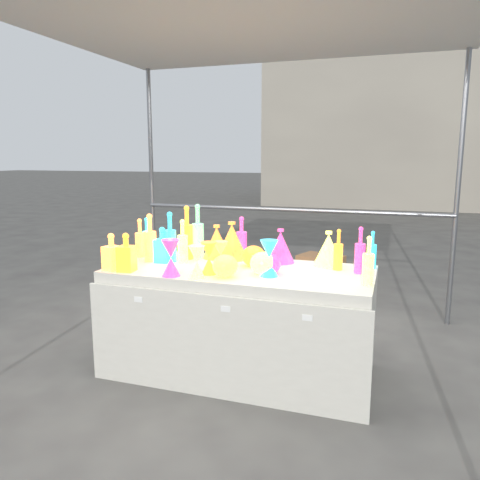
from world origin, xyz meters
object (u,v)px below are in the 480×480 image
(hourglass_0, at_px, (209,258))
(cardboard_box_closed, at_px, (321,270))
(decanter_0, at_px, (112,252))
(lampshade_0, at_px, (217,241))
(bottle_0, at_px, (140,238))
(globe_0, at_px, (225,267))
(display_table, at_px, (240,321))

(hourglass_0, bearing_deg, cardboard_box_closed, 82.94)
(decanter_0, height_order, lampshade_0, same)
(bottle_0, distance_m, hourglass_0, 0.78)
(cardboard_box_closed, relative_size, lampshade_0, 1.92)
(cardboard_box_closed, xyz_separation_m, decanter_0, (-1.00, -2.78, 0.70))
(decanter_0, distance_m, hourglass_0, 0.67)
(globe_0, bearing_deg, lampshade_0, 116.47)
(cardboard_box_closed, distance_m, globe_0, 2.81)
(display_table, xyz_separation_m, hourglass_0, (-0.15, -0.20, 0.48))
(display_table, bearing_deg, bottle_0, 170.87)
(decanter_0, relative_size, hourglass_0, 1.19)
(cardboard_box_closed, xyz_separation_m, hourglass_0, (-0.33, -2.68, 0.68))
(hourglass_0, distance_m, globe_0, 0.15)
(globe_0, xyz_separation_m, lampshade_0, (-0.26, 0.53, 0.06))
(display_table, relative_size, decanter_0, 7.26)
(cardboard_box_closed, bearing_deg, display_table, -74.56)
(globe_0, bearing_deg, cardboard_box_closed, 85.80)
(hourglass_0, bearing_deg, decanter_0, -170.99)
(display_table, xyz_separation_m, globe_0, (-0.01, -0.25, 0.44))
(globe_0, distance_m, lampshade_0, 0.59)
(bottle_0, xyz_separation_m, decanter_0, (0.04, -0.44, -0.02))
(display_table, relative_size, cardboard_box_closed, 3.77)
(hourglass_0, bearing_deg, display_table, 53.51)
(decanter_0, bearing_deg, globe_0, 19.62)
(bottle_0, bearing_deg, globe_0, -24.58)
(display_table, distance_m, cardboard_box_closed, 2.50)
(hourglass_0, height_order, lampshade_0, lampshade_0)
(cardboard_box_closed, relative_size, hourglass_0, 2.29)
(cardboard_box_closed, distance_m, decanter_0, 3.04)
(globe_0, height_order, lampshade_0, lampshade_0)
(globe_0, bearing_deg, hourglass_0, 159.69)
(bottle_0, distance_m, decanter_0, 0.44)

